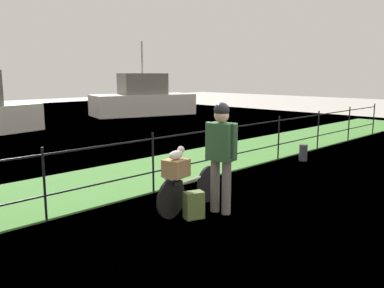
{
  "coord_description": "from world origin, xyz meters",
  "views": [
    {
      "loc": [
        -5.47,
        -3.3,
        2.09
      ],
      "look_at": [
        -0.58,
        1.54,
        0.9
      ],
      "focal_mm": 37.89,
      "sensor_mm": 36.0,
      "label": 1
    }
  ],
  "objects": [
    {
      "name": "ground_plane",
      "position": [
        0.0,
        0.0,
        0.0
      ],
      "size": [
        60.0,
        60.0,
        0.0
      ],
      "primitive_type": "plane",
      "color": "#B2ADA3"
    },
    {
      "name": "grass_strip",
      "position": [
        0.0,
        3.28,
        0.01
      ],
      "size": [
        27.0,
        2.4,
        0.03
      ],
      "primitive_type": "cube",
      "color": "#478438",
      "rests_on": "ground"
    },
    {
      "name": "harbor_water",
      "position": [
        0.0,
        10.42,
        0.0
      ],
      "size": [
        30.0,
        30.0,
        0.0
      ],
      "primitive_type": "plane",
      "color": "#60849E",
      "rests_on": "ground"
    },
    {
      "name": "iron_fence",
      "position": [
        0.0,
        2.09,
        0.63
      ],
      "size": [
        18.04,
        0.04,
        1.08
      ],
      "color": "black",
      "rests_on": "ground"
    },
    {
      "name": "bicycle_main",
      "position": [
        -1.19,
        0.98,
        0.32
      ],
      "size": [
        1.57,
        0.3,
        0.6
      ],
      "color": "black",
      "rests_on": "ground"
    },
    {
      "name": "wooden_crate",
      "position": [
        -1.53,
        0.93,
        0.73
      ],
      "size": [
        0.37,
        0.34,
        0.26
      ],
      "primitive_type": "cube",
      "rotation": [
        0.0,
        0.0,
        0.15
      ],
      "color": "#A87F51",
      "rests_on": "bicycle_main"
    },
    {
      "name": "terrier_dog",
      "position": [
        -1.51,
        0.93,
        0.94
      ],
      "size": [
        0.32,
        0.18,
        0.18
      ],
      "color": "silver",
      "rests_on": "wooden_crate"
    },
    {
      "name": "cyclist_person",
      "position": [
        -0.95,
        0.56,
        1.0
      ],
      "size": [
        0.32,
        0.53,
        1.68
      ],
      "color": "slate",
      "rests_on": "ground"
    },
    {
      "name": "backpack_on_paving",
      "position": [
        -1.42,
        0.68,
        0.2
      ],
      "size": [
        0.32,
        0.26,
        0.4
      ],
      "primitive_type": "cube",
      "rotation": [
        0.0,
        0.0,
        2.79
      ],
      "color": "olive",
      "rests_on": "ground"
    },
    {
      "name": "mooring_bollard",
      "position": [
        3.33,
        1.59,
        0.2
      ],
      "size": [
        0.2,
        0.2,
        0.4
      ],
      "primitive_type": "cylinder",
      "color": "#38383D",
      "rests_on": "ground"
    },
    {
      "name": "moored_boat_mid",
      "position": [
        7.68,
        13.31,
        0.79
      ],
      "size": [
        5.54,
        3.44,
        3.73
      ],
      "color": "silver",
      "rests_on": "ground"
    }
  ]
}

